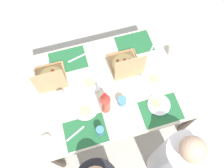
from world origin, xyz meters
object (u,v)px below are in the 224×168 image
(soda_bottle, at_px, (105,103))
(diner_left_seat, at_px, (173,159))
(plate_far_left, at_px, (159,105))
(cup_clear_left, at_px, (61,96))
(plate_middle, at_px, (153,77))
(pizza_box_corner_left, at_px, (51,78))
(condiment_bowl, at_px, (46,140))
(pizza_box_corner_right, at_px, (126,65))
(cup_spare, at_px, (172,52))
(plate_near_left, at_px, (85,108))
(cup_dark, at_px, (122,101))
(cup_clear_right, at_px, (100,131))
(plate_near_right, at_px, (92,82))

(soda_bottle, xyz_separation_m, diner_left_seat, (-0.46, 0.57, -0.34))
(plate_far_left, distance_m, cup_clear_left, 0.87)
(plate_middle, relative_size, plate_far_left, 1.09)
(pizza_box_corner_left, distance_m, condiment_bowl, 0.56)
(diner_left_seat, bearing_deg, cup_clear_left, -43.37)
(pizza_box_corner_right, relative_size, cup_spare, 3.36)
(plate_far_left, bearing_deg, pizza_box_corner_left, -30.39)
(pizza_box_corner_right, bearing_deg, soda_bottle, 49.40)
(cup_spare, xyz_separation_m, diner_left_seat, (0.31, 0.93, -0.26))
(plate_near_left, distance_m, cup_dark, 0.33)
(pizza_box_corner_left, relative_size, cup_spare, 3.23)
(cup_spare, bearing_deg, pizza_box_corner_left, -2.10)
(pizza_box_corner_left, xyz_separation_m, cup_spare, (-1.18, 0.04, -0.00))
(plate_middle, distance_m, soda_bottle, 0.55)
(plate_far_left, distance_m, cup_spare, 0.56)
(plate_near_left, bearing_deg, cup_spare, -161.49)
(plate_far_left, distance_m, cup_dark, 0.33)
(diner_left_seat, bearing_deg, plate_near_left, -43.78)
(condiment_bowl, bearing_deg, cup_clear_right, 172.25)
(plate_far_left, height_order, cup_spare, cup_spare)
(soda_bottle, bearing_deg, plate_far_left, 167.31)
(pizza_box_corner_right, xyz_separation_m, plate_far_left, (-0.17, 0.45, -0.04))
(cup_spare, bearing_deg, soda_bottle, 25.16)
(plate_middle, xyz_separation_m, cup_spare, (-0.27, -0.19, 0.04))
(plate_far_left, distance_m, diner_left_seat, 0.51)
(cup_dark, distance_m, condiment_bowl, 0.72)
(pizza_box_corner_left, bearing_deg, pizza_box_corner_right, 174.82)
(diner_left_seat, bearing_deg, soda_bottle, -50.71)
(plate_near_right, relative_size, plate_far_left, 1.14)
(soda_bottle, distance_m, cup_clear_right, 0.24)
(pizza_box_corner_right, distance_m, plate_near_right, 0.36)
(pizza_box_corner_right, bearing_deg, plate_middle, 140.89)
(plate_near_right, height_order, cup_clear_left, cup_clear_left)
(plate_middle, relative_size, cup_dark, 2.61)
(cup_clear_left, bearing_deg, plate_far_left, 159.31)
(soda_bottle, distance_m, diner_left_seat, 0.81)
(plate_far_left, xyz_separation_m, cup_clear_right, (0.57, 0.09, 0.04))
(cup_clear_left, bearing_deg, plate_near_right, -164.60)
(pizza_box_corner_left, height_order, soda_bottle, soda_bottle)
(plate_near_left, relative_size, plate_near_right, 1.00)
(cup_clear_right, relative_size, cup_spare, 1.12)
(cup_clear_right, bearing_deg, diner_left_seat, 146.83)
(pizza_box_corner_right, bearing_deg, plate_near_right, 9.41)
(plate_middle, relative_size, cup_spare, 2.34)
(plate_middle, distance_m, cup_dark, 0.39)
(cup_clear_left, distance_m, condiment_bowl, 0.40)
(pizza_box_corner_right, height_order, condiment_bowl, pizza_box_corner_right)
(cup_dark, bearing_deg, pizza_box_corner_right, -112.87)
(plate_middle, height_order, plate_near_right, same)
(plate_middle, bearing_deg, plate_far_left, 80.57)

